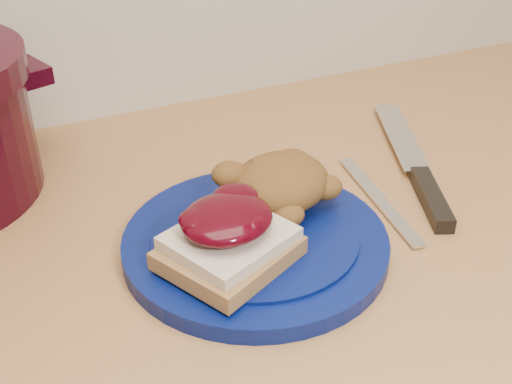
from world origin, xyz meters
name	(u,v)px	position (x,y,z in m)	size (l,w,h in m)	color
plate	(255,243)	(0.04, 1.45, 0.91)	(0.25, 0.25, 0.02)	#051151
sandwich	(228,237)	(0.01, 1.43, 0.94)	(0.13, 0.13, 0.05)	olive
stuffing_mound	(280,183)	(0.09, 1.49, 0.95)	(0.10, 0.09, 0.05)	brown
chef_knife	(422,179)	(0.26, 1.48, 0.91)	(0.13, 0.27, 0.02)	black
butter_knife	(378,198)	(0.20, 1.47, 0.90)	(0.18, 0.01, 0.00)	silver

